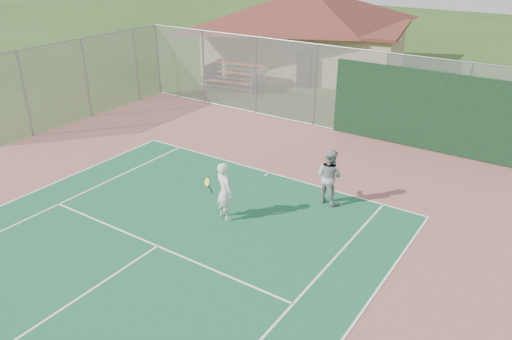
{
  "coord_description": "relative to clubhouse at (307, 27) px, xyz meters",
  "views": [
    {
      "loc": [
        8.31,
        -1.34,
        7.36
      ],
      "look_at": [
        1.25,
        9.2,
        1.47
      ],
      "focal_mm": 35.0,
      "sensor_mm": 36.0,
      "label": 1
    }
  ],
  "objects": [
    {
      "name": "clubhouse",
      "position": [
        0.0,
        0.0,
        0.0
      ],
      "size": [
        13.29,
        10.27,
        5.12
      ],
      "rotation": [
        0.0,
        0.0,
        0.22
      ],
      "color": "tan",
      "rests_on": "ground"
    },
    {
      "name": "back_fence",
      "position": [
        8.24,
        -8.75,
        -0.93
      ],
      "size": [
        20.08,
        0.11,
        3.53
      ],
      "color": "gray",
      "rests_on": "ground"
    },
    {
      "name": "player_white_front",
      "position": [
        6.72,
        -17.17,
        -1.73
      ],
      "size": [
        0.94,
        0.79,
        1.74
      ],
      "rotation": [
        0.0,
        0.0,
        2.8
      ],
      "color": "silver",
      "rests_on": "ground"
    },
    {
      "name": "bleachers",
      "position": [
        -1.37,
        -5.53,
        -1.97
      ],
      "size": [
        3.42,
        2.29,
        1.19
      ],
      "rotation": [
        0.0,
        0.0,
        0.17
      ],
      "color": "#A84826",
      "rests_on": "ground"
    },
    {
      "name": "player_grey_back",
      "position": [
        8.76,
        -14.62,
        -1.74
      ],
      "size": [
        0.95,
        0.8,
        1.73
      ],
      "rotation": [
        0.0,
        0.0,
        2.95
      ],
      "color": "#96999B",
      "rests_on": "ground"
    },
    {
      "name": "side_fence_left",
      "position": [
        -3.86,
        -13.23,
        -0.85
      ],
      "size": [
        0.08,
        9.0,
        3.5
      ],
      "color": "gray",
      "rests_on": "ground"
    }
  ]
}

